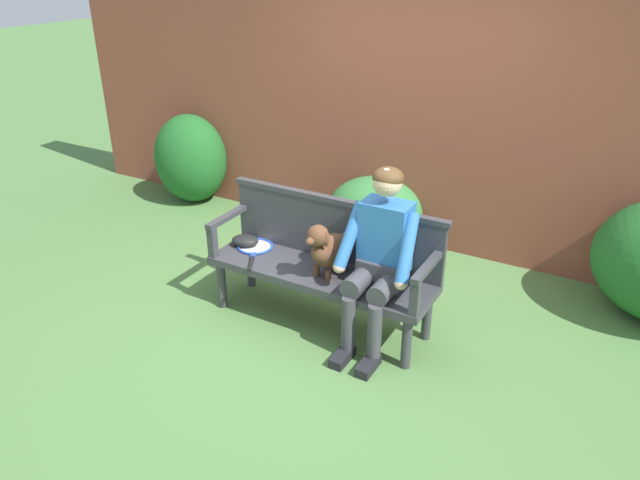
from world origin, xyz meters
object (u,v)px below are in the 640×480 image
at_px(dog_on_bench, 328,249).
at_px(baseball_glove, 245,241).
at_px(person_seated, 380,253).
at_px(garden_bench, 320,277).
at_px(tennis_racket, 255,248).

bearing_deg(dog_on_bench, baseball_glove, 173.06).
bearing_deg(person_seated, garden_bench, 178.26).
relative_size(garden_bench, tennis_racket, 3.07).
xyz_separation_m(garden_bench, person_seated, (0.48, -0.01, 0.33)).
bearing_deg(person_seated, dog_on_bench, -176.14).
distance_m(person_seated, baseball_glove, 1.23).
height_order(person_seated, baseball_glove, person_seated).
bearing_deg(tennis_racket, person_seated, -3.27).
distance_m(dog_on_bench, tennis_racket, 0.75).
bearing_deg(dog_on_bench, tennis_racket, 172.79).
bearing_deg(garden_bench, person_seated, -1.74).
bearing_deg(tennis_racket, garden_bench, -4.45).
bearing_deg(garden_bench, tennis_racket, 175.55).
relative_size(dog_on_bench, tennis_racket, 0.77).
height_order(garden_bench, person_seated, person_seated).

